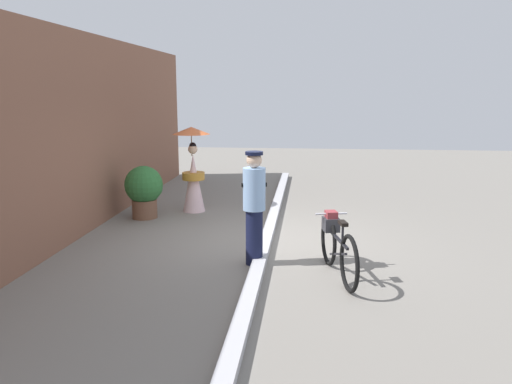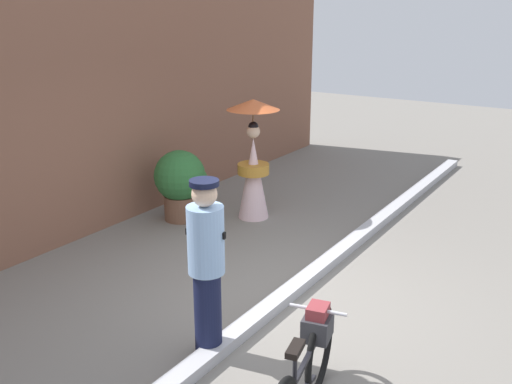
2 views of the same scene
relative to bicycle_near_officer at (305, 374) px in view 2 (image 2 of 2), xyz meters
The scene contains 7 objects.
ground_plane 1.96m from the bicycle_near_officer, 36.50° to the left, with size 30.00×30.00×0.00m, color gray.
building_wall 5.15m from the bicycle_near_officer, 71.95° to the left, with size 14.00×0.40×3.68m, color brown.
sidewalk_curb 1.95m from the bicycle_near_officer, 36.50° to the left, with size 14.00×0.20×0.12m, color #B2B2B7.
bicycle_near_officer is the anchor object (origin of this frame).
person_officer 1.36m from the bicycle_near_officer, 73.90° to the left, with size 0.34×0.38×1.74m.
person_with_parasol 4.75m from the bicycle_near_officer, 38.36° to the left, with size 0.81×0.81×1.85m.
potted_plant_by_door 4.86m from the bicycle_near_officer, 51.52° to the left, with size 0.81×0.79×1.10m.
Camera 2 is at (-4.93, -2.91, 3.18)m, focal length 40.23 mm.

